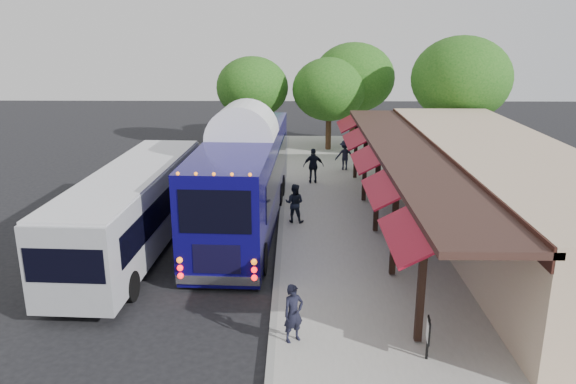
% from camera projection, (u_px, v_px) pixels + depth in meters
% --- Properties ---
extents(ground, '(90.00, 90.00, 0.00)m').
position_uv_depth(ground, '(276.00, 279.00, 18.31)').
color(ground, black).
rests_on(ground, ground).
extents(sidewalk, '(10.00, 40.00, 0.15)m').
position_uv_depth(sidewalk, '(406.00, 234.00, 22.05)').
color(sidewalk, '#9E9B93').
rests_on(sidewalk, ground).
extents(curb, '(0.20, 40.00, 0.16)m').
position_uv_depth(curb, '(280.00, 234.00, 22.12)').
color(curb, gray).
rests_on(curb, ground).
extents(station_shelter, '(8.15, 20.00, 3.60)m').
position_uv_depth(station_shelter, '(497.00, 191.00, 21.50)').
color(station_shelter, tan).
rests_on(station_shelter, ground).
extents(coach_bus, '(3.24, 12.69, 4.03)m').
position_uv_depth(coach_bus, '(244.00, 174.00, 22.70)').
color(coach_bus, '#0D0758').
rests_on(coach_bus, ground).
extents(city_bus, '(2.97, 11.31, 3.01)m').
position_uv_depth(city_bus, '(133.00, 207.00, 20.24)').
color(city_bus, '#92949A').
rests_on(city_bus, ground).
extents(ped_a, '(0.68, 0.61, 1.56)m').
position_uv_depth(ped_a, '(293.00, 313.00, 14.26)').
color(ped_a, black).
rests_on(ped_a, sidewalk).
extents(ped_b, '(0.91, 0.78, 1.62)m').
position_uv_depth(ped_b, '(294.00, 203.00, 23.01)').
color(ped_b, black).
rests_on(ped_b, sidewalk).
extents(ped_c, '(1.07, 0.49, 1.80)m').
position_uv_depth(ped_c, '(313.00, 166.00, 28.73)').
color(ped_c, black).
rests_on(ped_c, sidewalk).
extents(ped_d, '(1.11, 0.67, 1.67)m').
position_uv_depth(ped_d, '(345.00, 155.00, 31.40)').
color(ped_d, black).
rests_on(ped_d, sidewalk).
extents(sign_board, '(0.11, 0.49, 1.07)m').
position_uv_depth(sign_board, '(428.00, 332.00, 13.48)').
color(sign_board, black).
rests_on(sign_board, sidewalk).
extents(tree_left, '(4.72, 4.72, 6.05)m').
position_uv_depth(tree_left, '(329.00, 89.00, 35.78)').
color(tree_left, '#382314').
rests_on(tree_left, ground).
extents(tree_mid, '(5.41, 5.41, 6.93)m').
position_uv_depth(tree_mid, '(354.00, 78.00, 37.20)').
color(tree_mid, '#382314').
rests_on(tree_mid, ground).
extents(tree_right, '(5.81, 5.81, 7.44)m').
position_uv_depth(tree_right, '(461.00, 79.00, 32.71)').
color(tree_right, '#382314').
rests_on(tree_right, ground).
extents(tree_far, '(4.73, 4.73, 6.06)m').
position_uv_depth(tree_far, '(252.00, 88.00, 36.82)').
color(tree_far, '#382314').
rests_on(tree_far, ground).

